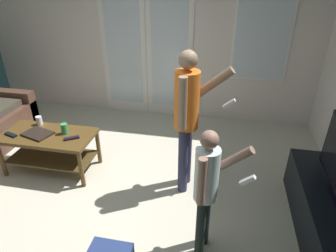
{
  "coord_description": "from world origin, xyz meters",
  "views": [
    {
      "loc": [
        1.24,
        -2.14,
        2.2
      ],
      "look_at": [
        0.78,
        0.15,
        0.94
      ],
      "focal_mm": 31.14,
      "sensor_mm": 36.0,
      "label": 1
    }
  ],
  "objects_px": {
    "coffee_table": "(50,144)",
    "person_adult": "(188,112)",
    "laptop_closed": "(38,134)",
    "dvd_remote_slim": "(11,135)",
    "tv_stand": "(331,224)",
    "cup_by_laptop": "(64,129)",
    "cup_near_edge": "(39,121)",
    "person_child": "(207,185)",
    "tv_remote_black": "(72,138)"
  },
  "relations": [
    {
      "from": "coffee_table",
      "to": "person_adult",
      "type": "relative_size",
      "value": 0.69
    },
    {
      "from": "coffee_table",
      "to": "laptop_closed",
      "type": "xyz_separation_m",
      "value": [
        -0.1,
        -0.03,
        0.15
      ]
    },
    {
      "from": "laptop_closed",
      "to": "dvd_remote_slim",
      "type": "xyz_separation_m",
      "value": [
        -0.29,
        -0.08,
        -0.0
      ]
    },
    {
      "from": "tv_stand",
      "to": "cup_by_laptop",
      "type": "relative_size",
      "value": 13.2
    },
    {
      "from": "cup_near_edge",
      "to": "person_child",
      "type": "bearing_deg",
      "value": -25.33
    },
    {
      "from": "dvd_remote_slim",
      "to": "tv_stand",
      "type": "bearing_deg",
      "value": 10.77
    },
    {
      "from": "coffee_table",
      "to": "tv_remote_black",
      "type": "xyz_separation_m",
      "value": [
        0.33,
        -0.05,
        0.15
      ]
    },
    {
      "from": "dvd_remote_slim",
      "to": "cup_near_edge",
      "type": "bearing_deg",
      "value": 78.58
    },
    {
      "from": "cup_near_edge",
      "to": "tv_remote_black",
      "type": "relative_size",
      "value": 0.65
    },
    {
      "from": "person_adult",
      "to": "dvd_remote_slim",
      "type": "relative_size",
      "value": 9.17
    },
    {
      "from": "tv_stand",
      "to": "dvd_remote_slim",
      "type": "bearing_deg",
      "value": 173.19
    },
    {
      "from": "laptop_closed",
      "to": "cup_near_edge",
      "type": "relative_size",
      "value": 2.93
    },
    {
      "from": "cup_near_edge",
      "to": "cup_by_laptop",
      "type": "height_order",
      "value": "cup_by_laptop"
    },
    {
      "from": "coffee_table",
      "to": "cup_by_laptop",
      "type": "height_order",
      "value": "cup_by_laptop"
    },
    {
      "from": "coffee_table",
      "to": "laptop_closed",
      "type": "relative_size",
      "value": 3.35
    },
    {
      "from": "person_adult",
      "to": "cup_near_edge",
      "type": "height_order",
      "value": "person_adult"
    },
    {
      "from": "laptop_closed",
      "to": "person_adult",
      "type": "bearing_deg",
      "value": 17.99
    },
    {
      "from": "cup_by_laptop",
      "to": "coffee_table",
      "type": "bearing_deg",
      "value": -164.87
    },
    {
      "from": "cup_near_edge",
      "to": "tv_remote_black",
      "type": "xyz_separation_m",
      "value": [
        0.56,
        -0.25,
        -0.04
      ]
    },
    {
      "from": "cup_near_edge",
      "to": "tv_remote_black",
      "type": "distance_m",
      "value": 0.61
    },
    {
      "from": "person_child",
      "to": "cup_by_laptop",
      "type": "xyz_separation_m",
      "value": [
        -1.72,
        0.87,
        -0.16
      ]
    },
    {
      "from": "person_adult",
      "to": "laptop_closed",
      "type": "distance_m",
      "value": 1.8
    },
    {
      "from": "tv_stand",
      "to": "person_adult",
      "type": "relative_size",
      "value": 1.09
    },
    {
      "from": "cup_by_laptop",
      "to": "laptop_closed",
      "type": "bearing_deg",
      "value": -164.24
    },
    {
      "from": "tv_remote_black",
      "to": "coffee_table",
      "type": "bearing_deg",
      "value": 138.46
    },
    {
      "from": "laptop_closed",
      "to": "tv_remote_black",
      "type": "distance_m",
      "value": 0.44
    },
    {
      "from": "laptop_closed",
      "to": "cup_by_laptop",
      "type": "bearing_deg",
      "value": 32.64
    },
    {
      "from": "dvd_remote_slim",
      "to": "person_adult",
      "type": "bearing_deg",
      "value": 20.85
    },
    {
      "from": "cup_by_laptop",
      "to": "dvd_remote_slim",
      "type": "xyz_separation_m",
      "value": [
        -0.6,
        -0.17,
        -0.05
      ]
    },
    {
      "from": "person_child",
      "to": "laptop_closed",
      "type": "distance_m",
      "value": 2.18
    },
    {
      "from": "person_adult",
      "to": "cup_by_laptop",
      "type": "xyz_separation_m",
      "value": [
        -1.44,
        0.05,
        -0.37
      ]
    },
    {
      "from": "coffee_table",
      "to": "tv_remote_black",
      "type": "relative_size",
      "value": 6.35
    },
    {
      "from": "person_child",
      "to": "dvd_remote_slim",
      "type": "xyz_separation_m",
      "value": [
        -2.32,
        0.7,
        -0.21
      ]
    },
    {
      "from": "cup_near_edge",
      "to": "dvd_remote_slim",
      "type": "relative_size",
      "value": 0.65
    },
    {
      "from": "coffee_table",
      "to": "tv_remote_black",
      "type": "bearing_deg",
      "value": -7.86
    },
    {
      "from": "person_child",
      "to": "dvd_remote_slim",
      "type": "distance_m",
      "value": 2.43
    },
    {
      "from": "person_child",
      "to": "cup_near_edge",
      "type": "distance_m",
      "value": 2.37
    },
    {
      "from": "person_child",
      "to": "dvd_remote_slim",
      "type": "relative_size",
      "value": 7.03
    },
    {
      "from": "person_child",
      "to": "tv_remote_black",
      "type": "xyz_separation_m",
      "value": [
        -1.59,
        0.77,
        -0.21
      ]
    },
    {
      "from": "cup_near_edge",
      "to": "cup_by_laptop",
      "type": "xyz_separation_m",
      "value": [
        0.42,
        -0.15,
        0.01
      ]
    },
    {
      "from": "tv_remote_black",
      "to": "dvd_remote_slim",
      "type": "relative_size",
      "value": 1.0
    },
    {
      "from": "person_child",
      "to": "cup_by_laptop",
      "type": "height_order",
      "value": "person_child"
    },
    {
      "from": "person_child",
      "to": "tv_remote_black",
      "type": "distance_m",
      "value": 1.77
    },
    {
      "from": "coffee_table",
      "to": "laptop_closed",
      "type": "bearing_deg",
      "value": -163.01
    },
    {
      "from": "coffee_table",
      "to": "dvd_remote_slim",
      "type": "distance_m",
      "value": 0.44
    },
    {
      "from": "cup_by_laptop",
      "to": "dvd_remote_slim",
      "type": "height_order",
      "value": "cup_by_laptop"
    },
    {
      "from": "person_adult",
      "to": "person_child",
      "type": "distance_m",
      "value": 0.89
    },
    {
      "from": "person_adult",
      "to": "cup_by_laptop",
      "type": "relative_size",
      "value": 12.16
    },
    {
      "from": "person_adult",
      "to": "laptop_closed",
      "type": "height_order",
      "value": "person_adult"
    },
    {
      "from": "dvd_remote_slim",
      "to": "tv_remote_black",
      "type": "bearing_deg",
      "value": 22.88
    }
  ]
}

